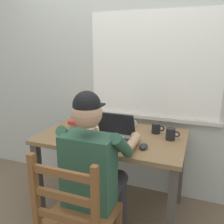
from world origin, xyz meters
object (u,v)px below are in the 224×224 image
Objects in this scene: seated_person at (95,167)px; coffee_mug_white at (129,123)px; coffee_mug_spare at (171,134)px; computer_mouse at (144,146)px; desk at (113,146)px; wooden_chair at (77,220)px; book_stack_main at (82,124)px; laptop at (111,135)px; coffee_mug_dark at (156,128)px; landscape_photo_print at (104,130)px.

seated_person is 9.89× the size of coffee_mug_white.
computer_mouse is at bearing -123.81° from coffee_mug_spare.
desk is 0.99× the size of seated_person.
seated_person is 0.36m from wooden_chair.
desk is at bearing -2.84° from book_stack_main.
laptop is at bearing -155.99° from coffee_mug_spare.
computer_mouse is at bearing -94.43° from coffee_mug_dark.
seated_person reaches higher than laptop.
coffee_mug_dark is at bearing 71.47° from wooden_chair.
wooden_chair is at bearing -91.75° from coffee_mug_white.
computer_mouse is (0.28, 0.27, 0.09)m from seated_person.
wooden_chair is 8.20× the size of coffee_mug_spare.
wooden_chair reaches higher than coffee_mug_dark.
landscape_photo_print is (-0.46, -0.09, -0.04)m from coffee_mug_dark.
book_stack_main reaches higher than coffee_mug_dark.
laptop is 3.30× the size of computer_mouse.
computer_mouse is 0.36m from coffee_mug_dark.
coffee_mug_white is (0.03, 0.69, 0.12)m from seated_person.
coffee_mug_dark is 0.54× the size of book_stack_main.
laptop is 2.88× the size of coffee_mug_spare.
coffee_mug_white is at bearing 54.73° from landscape_photo_print.
computer_mouse is 0.49m from coffee_mug_white.
coffee_mug_spare is at bearing 14.32° from landscape_photo_print.
laptop reaches higher than wooden_chair.
wooden_chair is 2.85× the size of laptop.
coffee_mug_dark reaches higher than desk.
landscape_photo_print is (-0.60, 0.02, -0.05)m from coffee_mug_spare.
seated_person is 10.85× the size of coffee_mug_spare.
computer_mouse is 0.66m from book_stack_main.
laptop is at bearing -38.02° from landscape_photo_print.
coffee_mug_white is 0.25m from landscape_photo_print.
seated_person is 1.32× the size of wooden_chair.
seated_person reaches higher than landscape_photo_print.
computer_mouse is 0.88× the size of coffee_mug_dark.
laptop is at bearing -134.87° from coffee_mug_dark.
desk is 9.50× the size of landscape_photo_print.
computer_mouse is 0.30m from coffee_mug_spare.
desk is 5.90× the size of book_stack_main.
coffee_mug_spare reaches higher than coffee_mug_dark.
laptop is at bearing 90.33° from seated_person.
coffee_mug_dark is (0.31, 0.31, -0.01)m from laptop.
seated_person is at bearing 90.00° from wooden_chair.
landscape_photo_print is at bearing 125.52° from laptop.
computer_mouse is 0.51m from landscape_photo_print.
desk is at bearing 106.71° from laptop.
book_stack_main is at bearing -166.59° from coffee_mug_dark.
laptop is (0.04, -0.14, 0.16)m from desk.
desk is 9.80× the size of coffee_mug_white.
book_stack_main is at bearing 156.77° from laptop.
seated_person is at bearing -84.67° from desk.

